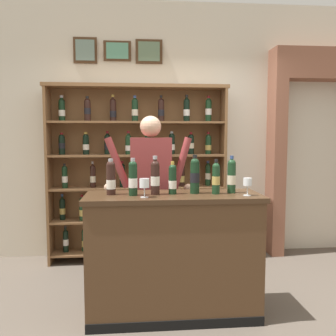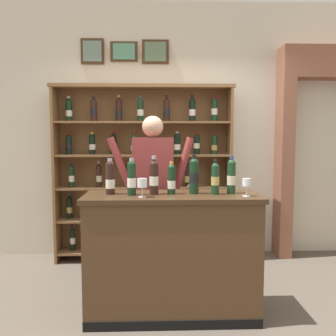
{
  "view_description": "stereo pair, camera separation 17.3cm",
  "coord_description": "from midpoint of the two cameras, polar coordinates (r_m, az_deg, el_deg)",
  "views": [
    {
      "loc": [
        -0.4,
        -2.93,
        1.52
      ],
      "look_at": [
        -0.12,
        0.18,
        1.24
      ],
      "focal_mm": 38.52,
      "sensor_mm": 36.0,
      "label": 1
    },
    {
      "loc": [
        -0.23,
        -2.94,
        1.52
      ],
      "look_at": [
        -0.12,
        0.18,
        1.24
      ],
      "focal_mm": 38.52,
      "sensor_mm": 36.0,
      "label": 2
    }
  ],
  "objects": [
    {
      "name": "tasting_bottle_vin_santo",
      "position": [
        3.07,
        8.44,
        -1.21
      ],
      "size": [
        0.07,
        0.07,
        0.32
      ],
      "color": "#19381E",
      "rests_on": "tasting_counter"
    },
    {
      "name": "tasting_bottle_super_tuscan",
      "position": [
        3.0,
        -10.66,
        -1.51
      ],
      "size": [
        0.08,
        0.08,
        0.3
      ],
      "color": "black",
      "rests_on": "tasting_counter"
    },
    {
      "name": "back_wall",
      "position": [
        4.65,
        -1.24,
        5.97
      ],
      "size": [
        12.0,
        0.19,
        3.17
      ],
      "color": "beige",
      "rests_on": "ground"
    },
    {
      "name": "tasting_bottle_chianti",
      "position": [
        2.96,
        -3.73,
        -1.38
      ],
      "size": [
        0.07,
        0.07,
        0.32
      ],
      "color": "black",
      "rests_on": "tasting_counter"
    },
    {
      "name": "wine_glass_left",
      "position": [
        2.95,
        10.84,
        -2.3
      ],
      "size": [
        0.07,
        0.07,
        0.14
      ],
      "color": "silver",
      "rests_on": "tasting_counter"
    },
    {
      "name": "ground_plane",
      "position": [
        3.32,
        0.99,
        -22.23
      ],
      "size": [
        14.0,
        14.0,
        0.02
      ],
      "primitive_type": "cube",
      "color": "brown"
    },
    {
      "name": "archway_doorway",
      "position": [
        5.09,
        22.5,
        4.62
      ],
      "size": [
        1.5,
        0.45,
        2.59
      ],
      "color": "brown",
      "rests_on": "ground"
    },
    {
      "name": "tasting_counter",
      "position": [
        3.11,
        -0.79,
        -13.66
      ],
      "size": [
        1.45,
        0.53,
        1.04
      ],
      "color": "#4C331E",
      "rests_on": "ground"
    },
    {
      "name": "tasting_bottle_rosso",
      "position": [
        2.98,
        -0.94,
        -1.77
      ],
      "size": [
        0.07,
        0.07,
        0.27
      ],
      "color": "black",
      "rests_on": "tasting_counter"
    },
    {
      "name": "tasting_bottle_prosecco",
      "position": [
        3.0,
        5.97,
        -1.52
      ],
      "size": [
        0.07,
        0.07,
        0.29
      ],
      "color": "#19381E",
      "rests_on": "tasting_counter"
    },
    {
      "name": "wine_glass_right",
      "position": [
        2.83,
        -5.51,
        -2.57
      ],
      "size": [
        0.08,
        0.08,
        0.15
      ],
      "color": "silver",
      "rests_on": "tasting_counter"
    },
    {
      "name": "wine_shelf",
      "position": [
        4.37,
        -5.92,
        -0.13
      ],
      "size": [
        2.15,
        0.32,
        2.11
      ],
      "color": "brown",
      "rests_on": "ground"
    },
    {
      "name": "shopkeeper",
      "position": [
        3.51,
        -4.16,
        -2.49
      ],
      "size": [
        0.86,
        0.22,
        1.71
      ],
      "color": "#2D3347",
      "rests_on": "ground"
    },
    {
      "name": "tasting_bottle_brunello",
      "position": [
        2.93,
        -7.25,
        -1.54
      ],
      "size": [
        0.07,
        0.07,
        0.3
      ],
      "color": "black",
      "rests_on": "tasting_counter"
    },
    {
      "name": "tasting_bottle_grappa",
      "position": [
        3.01,
        2.62,
        -1.07
      ],
      "size": [
        0.08,
        0.08,
        0.33
      ],
      "color": "black",
      "rests_on": "tasting_counter"
    }
  ]
}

